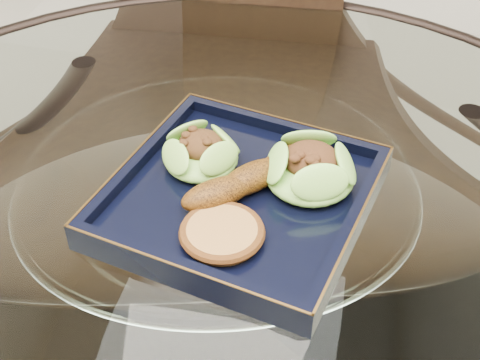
# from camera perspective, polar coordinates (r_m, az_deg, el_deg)

# --- Properties ---
(dining_table) EXTENTS (1.13, 1.13, 0.77)m
(dining_table) POSITION_cam_1_polar(r_m,az_deg,el_deg) (0.86, -1.66, -10.98)
(dining_table) COLOR white
(dining_table) RESTS_ON ground
(dining_chair) EXTENTS (0.43, 0.43, 0.92)m
(dining_chair) POSITION_cam_1_polar(r_m,az_deg,el_deg) (1.23, -1.45, 2.50)
(dining_chair) COLOR black
(dining_chair) RESTS_ON ground
(navy_plate) EXTENTS (0.32, 0.32, 0.02)m
(navy_plate) POSITION_cam_1_polar(r_m,az_deg,el_deg) (0.74, 0.00, -1.75)
(navy_plate) COLOR black
(navy_plate) RESTS_ON dining_table
(lettuce_wrap_left) EXTENTS (0.11, 0.11, 0.03)m
(lettuce_wrap_left) POSITION_cam_1_polar(r_m,az_deg,el_deg) (0.77, -3.34, 2.17)
(lettuce_wrap_left) COLOR #71AF32
(lettuce_wrap_left) RESTS_ON navy_plate
(lettuce_wrap_right) EXTENTS (0.11, 0.11, 0.04)m
(lettuce_wrap_right) POSITION_cam_1_polar(r_m,az_deg,el_deg) (0.74, 6.01, 0.74)
(lettuce_wrap_right) COLOR #5FAB31
(lettuce_wrap_right) RESTS_ON navy_plate
(roasted_plantain) EXTENTS (0.14, 0.15, 0.03)m
(roasted_plantain) POSITION_cam_1_polar(r_m,az_deg,el_deg) (0.73, 1.02, 0.22)
(roasted_plantain) COLOR #6A3A0B
(roasted_plantain) RESTS_ON navy_plate
(crumb_patty) EXTENTS (0.09, 0.09, 0.01)m
(crumb_patty) POSITION_cam_1_polar(r_m,az_deg,el_deg) (0.68, -1.54, -4.61)
(crumb_patty) COLOR #A66F37
(crumb_patty) RESTS_ON navy_plate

